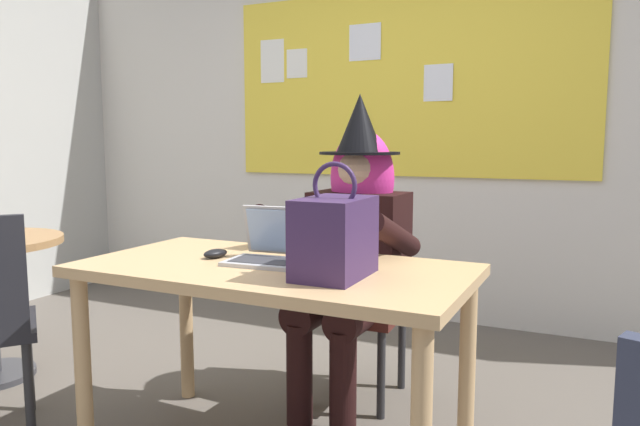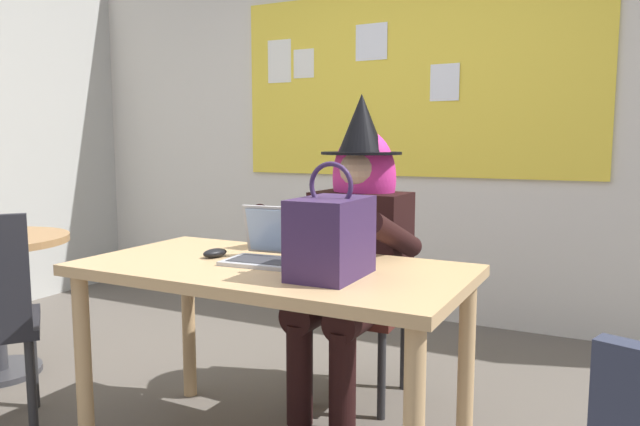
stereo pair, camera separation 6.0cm
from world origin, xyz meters
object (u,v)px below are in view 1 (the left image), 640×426
Objects in this scene: chair_at_desk at (363,289)px; person_costumed at (353,234)px; desk_main at (273,290)px; laptop at (269,249)px; handbag at (334,236)px; computer_mouse at (215,253)px.

chair_at_desk is 0.30m from person_costumed.
laptop is at bearing 131.75° from desk_main.
chair_at_desk is at bearing 104.25° from handbag.
person_costumed is (0.07, 0.60, 0.12)m from desk_main.
desk_main is at bearing -52.21° from laptop.
person_costumed reaches higher than desk_main.
laptop is 2.75× the size of computer_mouse.
person_costumed is 0.56m from laptop.
handbag is (0.20, -0.67, 0.10)m from person_costumed.
laptop is 0.76× the size of handbag.
desk_main is 4.93× the size of laptop.
person_costumed is 0.71m from handbag.
handbag is at bearing -15.41° from desk_main.
chair_at_desk is 0.74m from laptop.
laptop is 0.23m from computer_mouse.
laptop is (-0.11, -0.67, 0.29)m from chair_at_desk.
person_costumed reaches higher than handbag.
handbag reaches higher than desk_main.
handbag reaches higher than chair_at_desk.
chair_at_desk is 0.82m from computer_mouse.
computer_mouse is at bearing 175.37° from desk_main.
chair_at_desk is 8.47× the size of computer_mouse.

